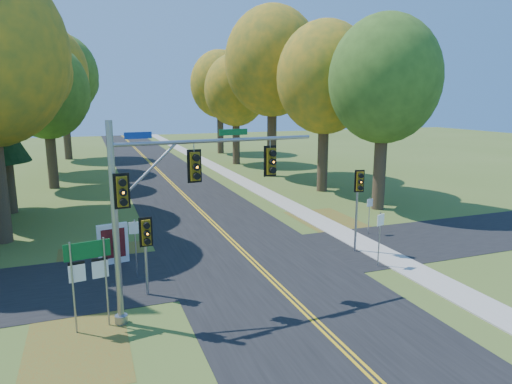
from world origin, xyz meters
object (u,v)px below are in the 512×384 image
object	(u,v)px
east_signal_pole	(359,190)
info_kiosk	(113,244)
traffic_mast	(171,192)
route_sign_cluster	(89,267)

from	to	relation	value
east_signal_pole	info_kiosk	world-z (taller)	east_signal_pole
traffic_mast	info_kiosk	bearing A→B (deg)	100.62
traffic_mast	east_signal_pole	world-z (taller)	traffic_mast
east_signal_pole	traffic_mast	bearing A→B (deg)	-146.16
east_signal_pole	info_kiosk	bearing A→B (deg)	-178.07
info_kiosk	route_sign_cluster	bearing A→B (deg)	-108.84
info_kiosk	traffic_mast	bearing A→B (deg)	-82.91
east_signal_pole	route_sign_cluster	xyz separation A→B (m)	(-12.18, -3.50, -0.96)
traffic_mast	info_kiosk	xyz separation A→B (m)	(-1.70, 5.81, -3.40)
route_sign_cluster	info_kiosk	distance (m)	6.21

